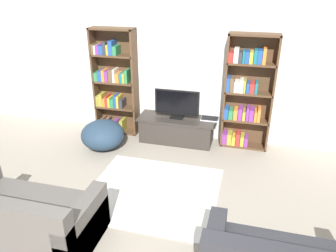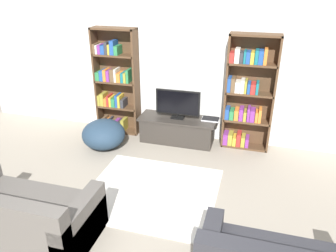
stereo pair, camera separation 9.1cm
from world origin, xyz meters
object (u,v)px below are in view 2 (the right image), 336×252
Objects in this scene: tv_stand at (177,130)px; bookshelf_left at (116,84)px; couch_left_sectional at (22,218)px; bookshelf_right at (247,95)px; television at (178,104)px; beanbag_ottoman at (104,134)px; laptop at (211,119)px.

bookshelf_left is at bearing 173.06° from tv_stand.
couch_left_sectional is at bearing -87.14° from bookshelf_left.
bookshelf_right is 1.25m from television.
tv_stand is 1.85× the size of beanbag_ottoman.
laptop is (-0.61, -0.06, -0.51)m from bookshelf_right.
tv_stand is 4.51× the size of laptop.
couch_left_sectional is at bearing -110.82° from tv_stand.
couch_left_sectional is 2.18× the size of beanbag_ottoman.
laptop is 0.19× the size of couch_left_sectional.
tv_stand is at bearing 26.44° from beanbag_ottoman.
beanbag_ottoman reaches higher than tv_stand.
bookshelf_right is 2.48× the size of television.
bookshelf_right is 1.43× the size of tv_stand.
laptop is 0.41× the size of beanbag_ottoman.
beanbag_ottoman is at bearing -85.89° from bookshelf_left.
couch_left_sectional is at bearing -119.49° from laptop.
tv_stand is at bearing -172.61° from bookshelf_right.
bookshelf_left is at bearing 94.11° from beanbag_ottoman.
television is at bearing -7.01° from bookshelf_left.
couch_left_sectional is at bearing -110.83° from television.
bookshelf_left is 1.97m from laptop.
bookshelf_left is at bearing 92.86° from couch_left_sectional.
television is at bearing -90.00° from tv_stand.
television is (-1.22, -0.16, -0.24)m from bookshelf_right.
bookshelf_right is at bearing 53.23° from couch_left_sectional.
laptop is (0.61, 0.10, -0.28)m from television.
laptop is at bearing -1.91° from bookshelf_left.
tv_stand is at bearing -6.94° from bookshelf_left.
bookshelf_right is 1.45m from tv_stand.
beanbag_ottoman is (-1.85, -0.71, -0.23)m from laptop.
bookshelf_right is at bearing 5.97° from laptop.
beanbag_ottoman is (-2.46, -0.77, -0.74)m from bookshelf_right.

